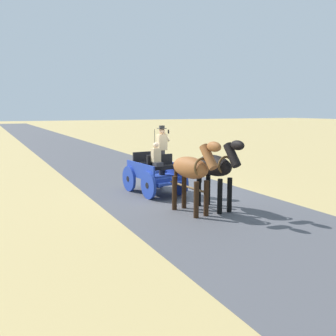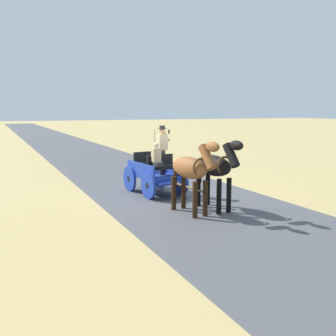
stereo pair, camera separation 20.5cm
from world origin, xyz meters
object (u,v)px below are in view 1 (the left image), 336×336
object	(u,v)px
horse_drawn_carriage	(155,172)
horse_near_side	(216,167)
horse_off_side	(192,170)
traffic_cone	(190,171)

from	to	relation	value
horse_drawn_carriage	horse_near_side	distance (m)	3.10
horse_near_side	horse_off_side	size ratio (longest dim) A/B	1.00
horse_drawn_carriage	horse_off_side	size ratio (longest dim) A/B	2.04
horse_near_side	traffic_cone	distance (m)	6.08
horse_off_side	traffic_cone	size ratio (longest dim) A/B	4.42
horse_off_side	horse_drawn_carriage	bearing A→B (deg)	-92.79
horse_drawn_carriage	horse_off_side	world-z (taller)	horse_drawn_carriage
horse_drawn_carriage	horse_off_side	xyz separation A→B (m)	(0.15, 3.06, 0.51)
traffic_cone	horse_off_side	bearing A→B (deg)	61.56
horse_drawn_carriage	traffic_cone	size ratio (longest dim) A/B	9.03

